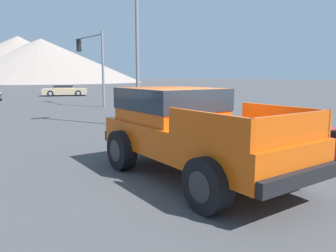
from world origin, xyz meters
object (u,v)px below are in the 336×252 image
at_px(orange_pickup_truck, 187,126).
at_px(red_convertible_car, 327,141).
at_px(parked_car_tan, 65,90).
at_px(traffic_light_crosswalk, 91,54).
at_px(street_lamp_post, 137,19).

height_order(orange_pickup_truck, red_convertible_car, orange_pickup_truck).
height_order(red_convertible_car, parked_car_tan, parked_car_tan).
height_order(traffic_light_crosswalk, street_lamp_post, street_lamp_post).
xyz_separation_m(parked_car_tan, street_lamp_post, (-5.82, -23.11, 3.87)).
distance_m(parked_car_tan, traffic_light_crosswalk, 13.09).
distance_m(red_convertible_car, traffic_light_crosswalk, 18.66).
relative_size(parked_car_tan, traffic_light_crosswalk, 0.94).
relative_size(traffic_light_crosswalk, street_lamp_post, 0.70).
bearing_deg(orange_pickup_truck, street_lamp_post, 69.33).
distance_m(orange_pickup_truck, parked_car_tan, 30.79).
height_order(orange_pickup_truck, street_lamp_post, street_lamp_post).
distance_m(red_convertible_car, parked_car_tan, 31.06).
height_order(red_convertible_car, traffic_light_crosswalk, traffic_light_crosswalk).
relative_size(red_convertible_car, parked_car_tan, 0.91).
bearing_deg(red_convertible_car, parked_car_tan, 87.28).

